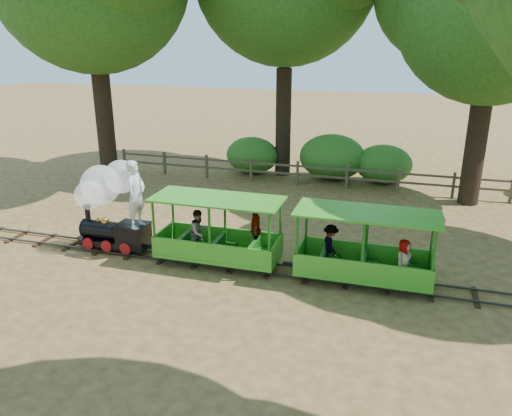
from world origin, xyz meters
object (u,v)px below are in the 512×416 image
(locomotive, at_px, (110,198))
(carriage_front, at_px, (221,237))
(carriage_rear, at_px, (362,256))
(fence, at_px, (322,173))

(locomotive, xyz_separation_m, carriage_front, (3.27, -0.03, -0.77))
(carriage_front, bearing_deg, carriage_rear, -0.55)
(carriage_front, bearing_deg, fence, 80.27)
(fence, bearing_deg, locomotive, -120.26)
(carriage_front, xyz_separation_m, fence, (1.37, 7.98, -0.21))
(locomotive, bearing_deg, carriage_rear, -0.54)
(carriage_front, bearing_deg, locomotive, 179.46)
(locomotive, distance_m, fence, 9.26)
(carriage_rear, bearing_deg, carriage_front, 179.45)
(locomotive, height_order, carriage_rear, locomotive)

